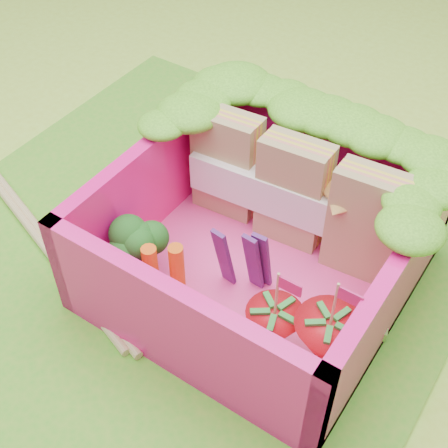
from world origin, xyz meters
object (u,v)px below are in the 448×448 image
bento_box (260,238)px  broccoli (137,245)px  strawberry_right (326,344)px  chopsticks (17,206)px  strawberry_left (273,329)px  sandwich_stack (294,193)px

bento_box → broccoli: bento_box is taller
bento_box → strawberry_right: (0.49, -0.28, -0.08)m
strawberry_right → bento_box: bearing=149.8°
bento_box → chopsticks: bento_box is taller
broccoli → strawberry_right: size_ratio=0.61×
strawberry_left → strawberry_right: (0.22, 0.04, 0.02)m
bento_box → strawberry_left: 0.44m
sandwich_stack → chopsticks: size_ratio=0.47×
bento_box → chopsticks: (-1.30, -0.32, -0.25)m
broccoli → strawberry_right: strawberry_right is taller
broccoli → chopsticks: (-0.85, 0.00, -0.22)m
strawberry_right → strawberry_left: bearing=-168.4°
bento_box → sandwich_stack: 0.29m
strawberry_left → strawberry_right: strawberry_right is taller
broccoli → chopsticks: broccoli is taller
strawberry_right → broccoli: bearing=-177.9°
strawberry_left → bento_box: bearing=129.4°
sandwich_stack → strawberry_right: 0.76m
broccoli → sandwich_stack: bearing=53.0°
broccoli → strawberry_left: (0.72, -0.01, -0.07)m
broccoli → strawberry_left: bearing=-0.8°
strawberry_right → chopsticks: 1.80m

